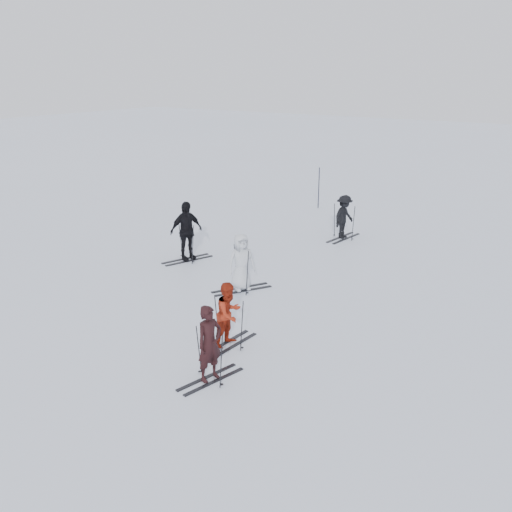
# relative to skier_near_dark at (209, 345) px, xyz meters

# --- Properties ---
(ground) EXTENTS (120.00, 120.00, 0.00)m
(ground) POSITION_rel_skier_near_dark_xyz_m (-2.12, 3.91, -0.82)
(ground) COLOR silver
(ground) RESTS_ON ground
(skier_near_dark) EXTENTS (0.51, 0.67, 1.64)m
(skier_near_dark) POSITION_rel_skier_near_dark_xyz_m (0.00, 0.00, 0.00)
(skier_near_dark) COLOR black
(skier_near_dark) RESTS_ON ground
(skier_red) EXTENTS (0.63, 0.78, 1.54)m
(skier_red) POSITION_rel_skier_near_dark_xyz_m (-0.61, 1.50, -0.05)
(skier_red) COLOR #9F2611
(skier_red) RESTS_ON ground
(skier_grey) EXTENTS (0.88, 0.98, 1.68)m
(skier_grey) POSITION_rel_skier_near_dark_xyz_m (-2.39, 4.54, 0.02)
(skier_grey) COLOR silver
(skier_grey) RESTS_ON ground
(skier_uphill_left) EXTENTS (0.87, 1.27, 2.01)m
(skier_uphill_left) POSITION_rel_skier_near_dark_xyz_m (-5.50, 5.75, 0.18)
(skier_uphill_left) COLOR black
(skier_uphill_left) RESTS_ON ground
(skier_uphill_far) EXTENTS (0.74, 1.13, 1.65)m
(skier_uphill_far) POSITION_rel_skier_near_dark_xyz_m (-2.22, 11.07, 0.00)
(skier_uphill_far) COLOR black
(skier_uphill_far) RESTS_ON ground
(skis_near_dark) EXTENTS (1.77, 1.19, 1.18)m
(skis_near_dark) POSITION_rel_skier_near_dark_xyz_m (0.00, 0.00, -0.23)
(skis_near_dark) COLOR black
(skis_near_dark) RESTS_ON ground
(skis_red) EXTENTS (1.76, 1.01, 1.24)m
(skis_red) POSITION_rel_skier_near_dark_xyz_m (-0.61, 1.50, -0.20)
(skis_red) COLOR black
(skis_red) RESTS_ON ground
(skis_grey) EXTENTS (2.10, 1.80, 1.35)m
(skis_grey) POSITION_rel_skier_near_dark_xyz_m (-2.39, 4.54, -0.15)
(skis_grey) COLOR black
(skis_grey) RESTS_ON ground
(skis_uphill_left) EXTENTS (2.08, 1.57, 1.35)m
(skis_uphill_left) POSITION_rel_skier_near_dark_xyz_m (-5.50, 5.75, -0.15)
(skis_uphill_left) COLOR black
(skis_uphill_left) RESTS_ON ground
(skis_uphill_far) EXTENTS (1.97, 1.20, 1.36)m
(skis_uphill_far) POSITION_rel_skier_near_dark_xyz_m (-2.22, 11.07, -0.14)
(skis_uphill_far) COLOR black
(skis_uphill_far) RESTS_ON ground
(piste_marker) EXTENTS (0.05, 0.05, 1.90)m
(piste_marker) POSITION_rel_skier_near_dark_xyz_m (-5.34, 14.95, 0.13)
(piste_marker) COLOR black
(piste_marker) RESTS_ON ground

